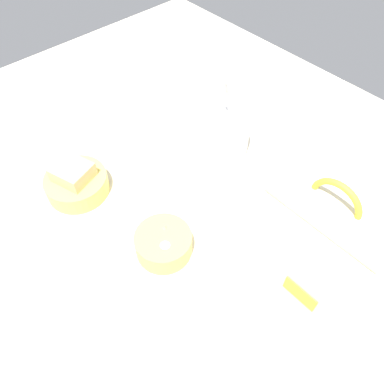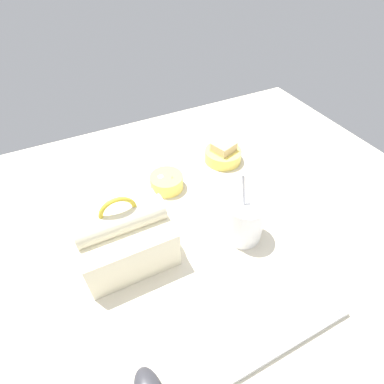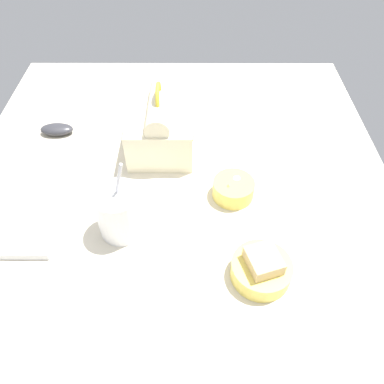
{
  "view_description": "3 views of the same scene",
  "coord_description": "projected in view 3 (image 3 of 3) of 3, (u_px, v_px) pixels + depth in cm",
  "views": [
    {
      "loc": [
        34.08,
        -33.23,
        60.95
      ],
      "look_at": [
        1.61,
        -3.88,
        7.0
      ],
      "focal_mm": 35.0,
      "sensor_mm": 36.0,
      "label": 1
    },
    {
      "loc": [
        28.55,
        50.22,
        65.26
      ],
      "look_at": [
        1.61,
        -3.88,
        7.0
      ],
      "focal_mm": 28.0,
      "sensor_mm": 36.0,
      "label": 2
    },
    {
      "loc": [
        -56.72,
        -4.04,
        70.38
      ],
      "look_at": [
        1.61,
        -3.88,
        7.0
      ],
      "focal_mm": 35.0,
      "sensor_mm": 36.0,
      "label": 3
    }
  ],
  "objects": [
    {
      "name": "bento_bowl_snacks",
      "position": [
        233.0,
        189.0,
        0.91
      ],
      "size": [
        10.07,
        10.07,
        5.27
      ],
      "color": "#EFD65B",
      "rests_on": "desk_surface"
    },
    {
      "name": "computer_mouse",
      "position": [
        57.0,
        129.0,
        1.08
      ],
      "size": [
        4.98,
        9.39,
        2.83
      ],
      "color": "#333338",
      "rests_on": "desk_surface"
    },
    {
      "name": "desk_surface",
      "position": [
        176.0,
        214.0,
        0.89
      ],
      "size": [
        140.0,
        110.0,
        2.0
      ],
      "color": "beige",
      "rests_on": "ground"
    },
    {
      "name": "keyboard",
      "position": [
        39.0,
        194.0,
        0.91
      ],
      "size": [
        36.04,
        13.86,
        2.1
      ],
      "color": "silver",
      "rests_on": "desk_surface"
    },
    {
      "name": "soup_cup",
      "position": [
        119.0,
        212.0,
        0.81
      ],
      "size": [
        9.98,
        9.98,
        19.52
      ],
      "color": "white",
      "rests_on": "desk_surface"
    },
    {
      "name": "lunch_bag",
      "position": [
        161.0,
        127.0,
        1.0
      ],
      "size": [
        21.18,
        17.18,
        19.77
      ],
      "color": "#EFE5C1",
      "rests_on": "desk_surface"
    },
    {
      "name": "bento_bowl_sandwich",
      "position": [
        262.0,
        268.0,
        0.75
      ],
      "size": [
        12.34,
        12.34,
        7.08
      ],
      "color": "#EFD65B",
      "rests_on": "desk_surface"
    }
  ]
}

